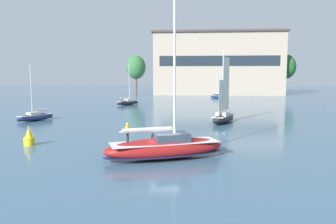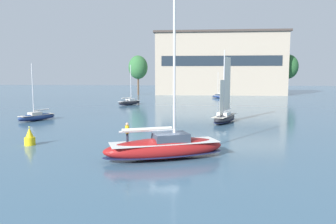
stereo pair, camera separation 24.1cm
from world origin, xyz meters
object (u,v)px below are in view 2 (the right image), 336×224
tree_shore_center (138,67)px  sailboat_moored_near_marina (129,102)px  sailboat_moored_far_slip (37,117)px  channel_buoy (30,138)px  sailboat_moored_outer_mooring (219,96)px  sailboat_main (165,147)px  sailboat_moored_mid_channel (225,117)px  tree_shore_left (288,67)px

tree_shore_center → sailboat_moored_near_marina: size_ratio=1.48×
sailboat_moored_far_slip → channel_buoy: 19.33m
sailboat_moored_near_marina → channel_buoy: sailboat_moored_near_marina is taller
sailboat_moored_outer_mooring → sailboat_main: bearing=-96.9°
sailboat_main → sailboat_moored_far_slip: 31.12m
sailboat_main → sailboat_moored_far_slip: bearing=136.1°
tree_shore_center → channel_buoy: (4.55, -85.24, -9.07)m
sailboat_main → sailboat_moored_near_marina: sailboat_main is taller
sailboat_moored_near_marina → sailboat_moored_far_slip: bearing=-107.6°
sailboat_moored_near_marina → sailboat_moored_mid_channel: sailboat_moored_mid_channel is taller
sailboat_main → sailboat_moored_mid_channel: size_ratio=1.35×
sailboat_moored_mid_channel → channel_buoy: (-20.96, -18.08, -0.12)m
tree_shore_left → tree_shore_center: bearing=-175.9°
sailboat_moored_far_slip → tree_shore_left: bearing=51.5°
sailboat_moored_near_marina → tree_shore_left: bearing=42.3°
sailboat_main → sailboat_moored_outer_mooring: bearing=83.1°
tree_shore_center → channel_buoy: 85.84m
tree_shore_center → channel_buoy: size_ratio=7.24×
tree_shore_left → sailboat_moored_near_marina: (-47.97, -43.65, -9.36)m
channel_buoy → sailboat_moored_mid_channel: bearing=40.8°
tree_shore_center → sailboat_moored_far_slip: 68.46m
tree_shore_left → sailboat_main: (-34.41, -93.12, -9.02)m
sailboat_moored_far_slip → sailboat_moored_outer_mooring: bearing=59.4°
sailboat_main → channel_buoy: 14.80m
tree_shore_left → sailboat_moored_far_slip: tree_shore_left is taller
sailboat_moored_near_marina → sailboat_moored_far_slip: size_ratio=1.07×
tree_shore_left → sailboat_moored_outer_mooring: 32.64m
tree_shore_center → sailboat_moored_mid_channel: (25.51, -67.16, -8.95)m
sailboat_moored_mid_channel → channel_buoy: bearing=-139.2°
tree_shore_center → sailboat_moored_outer_mooring: 32.76m
tree_shore_left → sailboat_main: bearing=-110.3°
tree_shore_center → sailboat_moored_near_marina: (5.21, -39.84, -9.18)m
tree_shore_center → sailboat_moored_outer_mooring: (27.87, -14.50, -9.29)m
tree_shore_center → sailboat_moored_mid_channel: 72.39m
sailboat_moored_outer_mooring → channel_buoy: sailboat_moored_outer_mooring is taller
sailboat_moored_mid_channel → tree_shore_center: bearing=110.8°
tree_shore_left → sailboat_moored_near_marina: 65.53m
sailboat_main → sailboat_moored_outer_mooring: size_ratio=1.82×
sailboat_moored_near_marina → sailboat_moored_far_slip: (-8.86, -27.89, -0.04)m
tree_shore_center → sailboat_moored_far_slip: (-3.65, -67.73, -9.23)m
sailboat_main → sailboat_moored_far_slip: size_ratio=1.63×
tree_shore_left → sailboat_moored_far_slip: bearing=-128.5°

